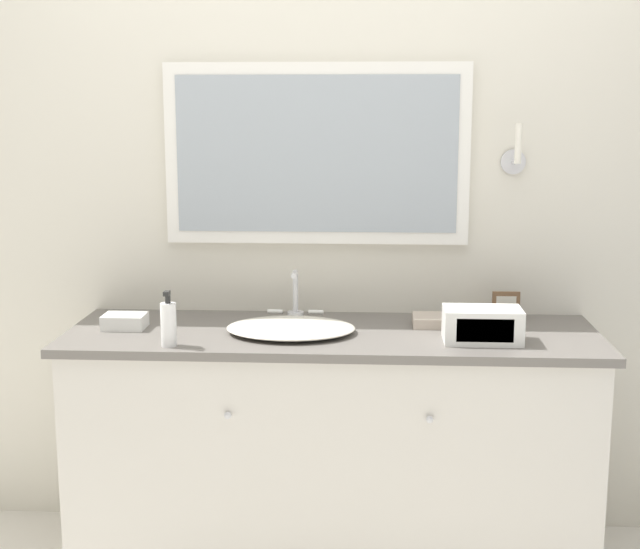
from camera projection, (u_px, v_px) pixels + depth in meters
name	position (u px, v px, depth m)	size (l,w,h in m)	color
wall_back	(336.00, 197.00, 3.32)	(8.00, 0.18, 2.55)	silver
vanity_counter	(332.00, 446.00, 3.16)	(1.84, 0.60, 0.84)	beige
sink_basin	(291.00, 327.00, 3.07)	(0.44, 0.39, 0.19)	silver
soap_bottle	(169.00, 323.00, 2.88)	(0.05, 0.05, 0.18)	white
appliance_box	(482.00, 325.00, 2.94)	(0.26, 0.15, 0.11)	white
picture_frame	(506.00, 307.00, 3.21)	(0.10, 0.01, 0.11)	brown
hand_towel_near_sink	(438.00, 320.00, 3.16)	(0.18, 0.14, 0.04)	#B7A899
hand_towel_far_corner	(125.00, 321.00, 3.12)	(0.15, 0.12, 0.05)	white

